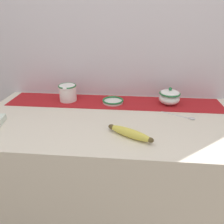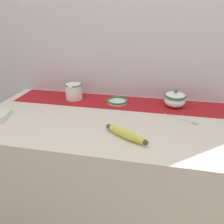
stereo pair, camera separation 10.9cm
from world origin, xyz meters
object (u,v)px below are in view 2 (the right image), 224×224
(banana, at_px, (126,134))
(sugar_bowl, at_px, (175,99))
(small_dish, at_px, (117,101))
(spoon, at_px, (191,121))
(cream_pitcher, at_px, (74,91))

(banana, bearing_deg, sugar_bowl, 60.51)
(small_dish, height_order, spoon, small_dish)
(cream_pitcher, bearing_deg, spoon, -15.02)
(small_dish, bearing_deg, sugar_bowl, 1.80)
(small_dish, xyz_separation_m, spoon, (0.41, -0.17, -0.01))
(sugar_bowl, height_order, spoon, sugar_bowl)
(banana, relative_size, spoon, 1.25)
(sugar_bowl, xyz_separation_m, banana, (-0.23, -0.40, -0.03))
(sugar_bowl, relative_size, banana, 0.58)
(cream_pitcher, height_order, sugar_bowl, sugar_bowl)
(banana, height_order, spoon, banana)
(sugar_bowl, distance_m, spoon, 0.20)
(sugar_bowl, height_order, small_dish, sugar_bowl)
(sugar_bowl, bearing_deg, spoon, -67.89)
(spoon, bearing_deg, cream_pitcher, -166.02)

